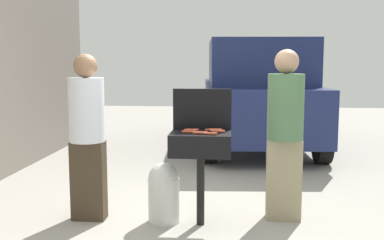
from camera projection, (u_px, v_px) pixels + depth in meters
The scene contains 17 objects.
ground_plane at pixel (194, 224), 4.66m from camera, with size 24.00×24.00×0.00m, color #9E998E.
bbq_grill at pixel (201, 147), 4.55m from camera, with size 0.60×0.44×0.94m.
grill_lid_open at pixel (202, 109), 4.72m from camera, with size 0.60×0.05×0.42m, color black.
hot_dog_0 at pixel (210, 134), 4.39m from camera, with size 0.03×0.03×0.13m, color #B74C33.
hot_dog_1 at pixel (218, 131), 4.53m from camera, with size 0.03×0.03×0.13m, color #B74C33.
hot_dog_2 at pixel (212, 130), 4.62m from camera, with size 0.03×0.03×0.13m, color #AD4228.
hot_dog_3 at pixel (215, 130), 4.64m from camera, with size 0.03×0.03×0.13m, color #AD4228.
hot_dog_4 at pixel (189, 132), 4.50m from camera, with size 0.03×0.03×0.13m, color #AD4228.
hot_dog_5 at pixel (217, 131), 4.57m from camera, with size 0.03×0.03×0.13m, color #C6593D.
hot_dog_6 at pixel (199, 133), 4.44m from camera, with size 0.03×0.03×0.13m, color #C6593D.
hot_dog_7 at pixel (192, 130), 4.62m from camera, with size 0.03×0.03×0.13m, color #AD4228.
hot_dog_8 at pixel (191, 130), 4.59m from camera, with size 0.03×0.03×0.13m, color #AD4228.
hot_dog_9 at pixel (201, 132), 4.46m from camera, with size 0.03×0.03×0.13m, color #AD4228.
propane_tank at pixel (164, 191), 4.69m from camera, with size 0.32×0.32×0.62m.
person_left at pixel (87, 131), 4.70m from camera, with size 0.36×0.36×1.71m.
person_right at pixel (285, 129), 4.69m from camera, with size 0.37×0.37×1.76m.
parked_minivan at pixel (256, 93), 8.77m from camera, with size 2.27×4.52×2.02m.
Camera 1 is at (0.38, -4.47, 1.65)m, focal length 43.01 mm.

